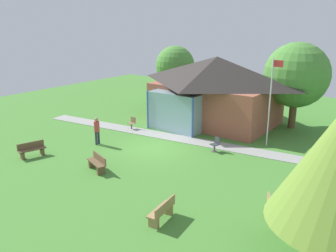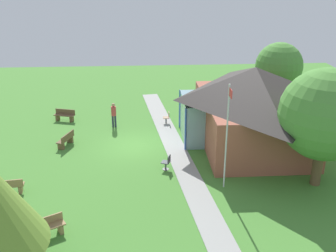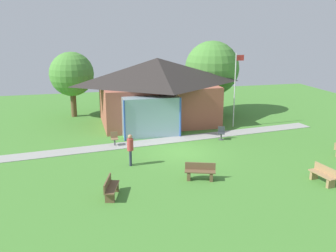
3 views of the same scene
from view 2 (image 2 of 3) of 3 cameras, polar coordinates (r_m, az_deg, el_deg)
The scene contains 13 objects.
ground_plane at distance 24.99m, azimuth -4.54°, elevation -2.86°, with size 44.00×44.00×0.00m, color #478433.
pavilion at distance 24.79m, azimuth 11.74°, elevation 2.97°, with size 9.39×7.73×4.96m.
footpath at distance 25.04m, azimuth 0.81°, elevation -2.69°, with size 21.63×1.30×0.03m, color #999993.
flagpole at distance 19.30m, azimuth 8.47°, elevation -0.99°, with size 0.64×0.08×5.43m.
bench_front_right at distance 21.17m, azimuth -21.99°, elevation -8.12°, with size 0.63×1.54×0.84m.
bench_front_center at distance 25.56m, azimuth -14.44°, elevation -1.94°, with size 1.56×0.92×0.84m.
bench_lawn_far_right at distance 17.63m, azimuth -17.05°, elevation -13.83°, with size 1.13×1.52×0.84m.
bench_front_left at distance 29.79m, azimuth -14.62°, elevation 1.47°, with size 0.84×1.56×0.84m.
patio_chair_lawn_spare at distance 21.91m, azimuth -0.18°, elevation -5.30°, with size 0.57×0.57×0.86m.
patio_chair_west at distance 28.34m, azimuth -0.15°, elevation 1.18°, with size 0.44×0.44×0.86m.
visitor_strolling_lawn at distance 27.74m, azimuth -7.81°, elevation 1.84°, with size 0.34×0.34×1.74m.
tree_behind_pavilion_right at distance 20.56m, azimuth 21.68°, elevation 1.51°, with size 4.52×4.52×6.08m.
tree_behind_pavilion_left at distance 31.36m, azimuth 15.65°, elevation 8.27°, with size 3.54×3.54×5.28m.
Camera 2 is at (22.72, 0.52, 10.40)m, focal length 42.42 mm.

